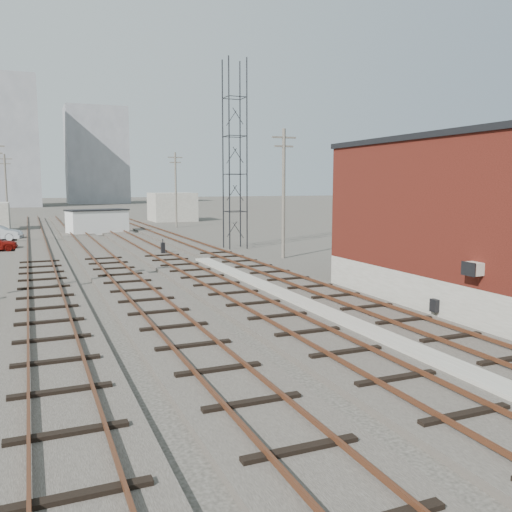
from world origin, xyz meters
TOP-DOWN VIEW (x-y plane):
  - ground at (0.00, 60.00)m, footprint 320.00×320.00m
  - track_right at (2.50, 39.00)m, footprint 3.20×90.00m
  - track_mid_right at (-1.50, 39.00)m, footprint 3.20×90.00m
  - track_mid_left at (-5.50, 39.00)m, footprint 3.20×90.00m
  - track_left at (-9.50, 39.00)m, footprint 3.20×90.00m
  - platform_curb at (0.50, 14.00)m, footprint 0.90×28.00m
  - brick_building at (7.50, 12.00)m, footprint 6.54×12.20m
  - lattice_tower at (5.50, 35.00)m, footprint 1.60×1.60m
  - utility_pole_left_c at (-12.50, 70.00)m, footprint 1.80×0.24m
  - utility_pole_right_a at (6.50, 28.00)m, footprint 1.80×0.24m
  - utility_pole_right_b at (6.50, 58.00)m, footprint 1.80×0.24m
  - apartment_right at (8.00, 150.00)m, footprint 16.00×12.00m
  - shed_right at (9.00, 70.00)m, footprint 6.00×6.00m
  - switch_stand at (-1.09, 32.46)m, footprint 0.28×0.28m
  - site_trailer at (-3.38, 52.57)m, footprint 6.65×4.13m

SIDE VIEW (x-z plane):
  - ground at x=0.00m, z-range 0.00..0.00m
  - track_right at x=2.50m, z-range -0.09..0.30m
  - track_mid_right at x=-1.50m, z-range -0.09..0.30m
  - track_mid_left at x=-5.50m, z-range -0.09..0.30m
  - track_left at x=-9.50m, z-range -0.09..0.30m
  - platform_curb at x=0.50m, z-range 0.00..0.26m
  - switch_stand at x=-1.09m, z-range -0.03..1.12m
  - site_trailer at x=-3.38m, z-range 0.01..2.61m
  - shed_right at x=9.00m, z-range 0.00..4.00m
  - brick_building at x=7.50m, z-range 0.02..7.24m
  - utility_pole_left_c at x=-12.50m, z-range 0.30..9.30m
  - utility_pole_right_a at x=6.50m, z-range 0.30..9.30m
  - utility_pole_right_b at x=6.50m, z-range 0.30..9.30m
  - lattice_tower at x=5.50m, z-range 0.00..15.00m
  - apartment_right at x=8.00m, z-range 0.00..26.00m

